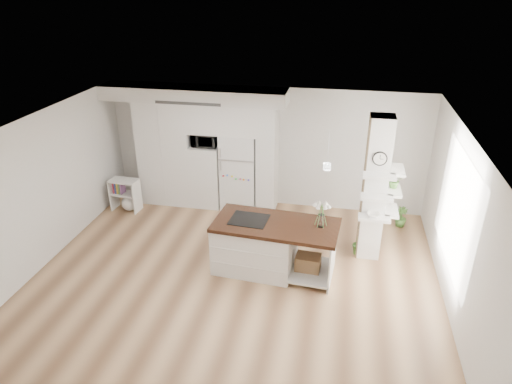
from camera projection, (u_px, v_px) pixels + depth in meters
floor at (235, 276)px, 8.03m from camera, size 7.00×6.00×0.01m
room at (233, 180)px, 7.24m from camera, size 7.04×6.04×2.72m
cabinet_wall at (198, 141)px, 10.01m from camera, size 4.00×0.71×2.70m
refrigerator at (240, 171)px, 10.13m from camera, size 0.78×0.69×1.75m
column at (380, 192)px, 8.04m from camera, size 0.69×0.90×2.70m
window at (456, 211)px, 7.05m from camera, size 0.00×2.40×2.40m
pendant_light at (343, 169)px, 6.96m from camera, size 0.12×0.12×0.10m
kitchen_island at (262, 244)px, 8.06m from camera, size 2.21×1.17×1.53m
bookshelf at (127, 197)px, 10.19m from camera, size 0.64×0.40×0.73m
floor_plant_a at (359, 244)px, 8.57m from camera, size 0.32×0.29×0.47m
floor_plant_b at (401, 217)px, 9.57m from camera, size 0.31×0.31×0.43m
microwave at (205, 140)px, 9.91m from camera, size 0.54×0.37×0.30m
shelf_plant at (395, 180)px, 8.07m from camera, size 0.27×0.23×0.30m
decor_bowl at (373, 215)px, 8.00m from camera, size 0.22×0.22×0.05m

